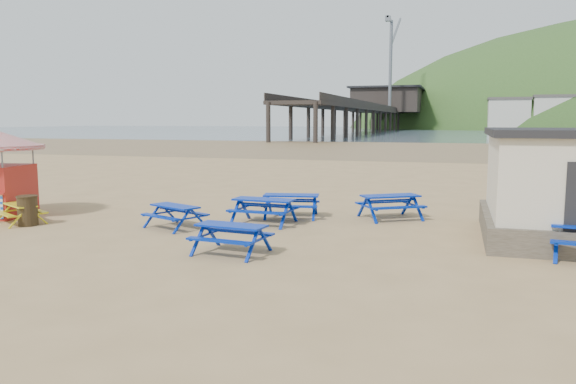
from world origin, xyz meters
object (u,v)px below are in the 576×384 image
(litter_bin, at_px, (28,210))
(picnic_table_blue_a, at_px, (264,211))
(picnic_table_yellow, at_px, (21,214))
(picnic_table_blue_b, at_px, (291,206))

(litter_bin, bearing_deg, picnic_table_blue_a, 18.90)
(picnic_table_blue_a, bearing_deg, picnic_table_yellow, -160.54)
(picnic_table_yellow, relative_size, litter_bin, 2.00)
(picnic_table_blue_b, bearing_deg, picnic_table_blue_a, -118.09)
(picnic_table_blue_b, relative_size, litter_bin, 2.21)
(picnic_table_blue_a, relative_size, picnic_table_blue_b, 0.96)
(picnic_table_blue_b, distance_m, litter_bin, 8.68)
(picnic_table_blue_a, xyz_separation_m, picnic_table_yellow, (-7.71, -2.26, -0.09))
(picnic_table_blue_b, relative_size, picnic_table_yellow, 1.11)
(picnic_table_blue_b, xyz_separation_m, litter_bin, (-7.71, -3.98, 0.09))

